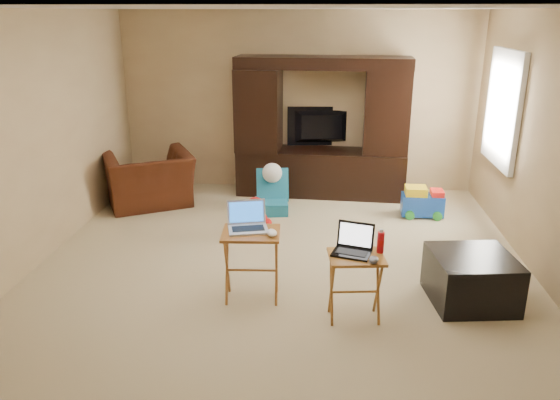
# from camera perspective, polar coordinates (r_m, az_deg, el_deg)

# --- Properties ---
(floor) EXTENTS (5.50, 5.50, 0.00)m
(floor) POSITION_cam_1_polar(r_m,az_deg,el_deg) (5.60, 0.18, -7.08)
(floor) COLOR beige
(floor) RESTS_ON ground
(ceiling) EXTENTS (5.50, 5.50, 0.00)m
(ceiling) POSITION_cam_1_polar(r_m,az_deg,el_deg) (5.02, 0.21, 19.43)
(ceiling) COLOR silver
(ceiling) RESTS_ON ground
(wall_back) EXTENTS (5.00, 0.00, 5.00)m
(wall_back) POSITION_cam_1_polar(r_m,az_deg,el_deg) (7.86, 1.88, 10.18)
(wall_back) COLOR tan
(wall_back) RESTS_ON ground
(wall_front) EXTENTS (5.00, 0.00, 5.00)m
(wall_front) POSITION_cam_1_polar(r_m,az_deg,el_deg) (2.60, -4.91, -9.03)
(wall_front) COLOR tan
(wall_front) RESTS_ON ground
(wall_left) EXTENTS (0.00, 5.50, 5.50)m
(wall_left) POSITION_cam_1_polar(r_m,az_deg,el_deg) (5.92, -24.81, 5.44)
(wall_left) COLOR tan
(wall_left) RESTS_ON ground
(wall_right) EXTENTS (0.00, 5.50, 5.50)m
(wall_right) POSITION_cam_1_polar(r_m,az_deg,el_deg) (5.56, 26.90, 4.33)
(wall_right) COLOR tan
(wall_right) RESTS_ON ground
(window_pane) EXTENTS (0.00, 1.20, 1.20)m
(window_pane) POSITION_cam_1_polar(r_m,az_deg,el_deg) (6.96, 22.42, 8.84)
(window_pane) COLOR white
(window_pane) RESTS_ON ground
(window_frame) EXTENTS (0.06, 1.14, 1.34)m
(window_frame) POSITION_cam_1_polar(r_m,az_deg,el_deg) (6.95, 22.26, 8.85)
(window_frame) COLOR white
(window_frame) RESTS_ON ground
(entertainment_center) EXTENTS (2.36, 0.70, 1.91)m
(entertainment_center) POSITION_cam_1_polar(r_m,az_deg,el_deg) (7.59, 4.37, 7.53)
(entertainment_center) COLOR black
(entertainment_center) RESTS_ON floor
(television) EXTENTS (0.98, 0.24, 0.56)m
(television) POSITION_cam_1_polar(r_m,az_deg,el_deg) (7.82, 4.39, 7.59)
(television) COLOR black
(television) RESTS_ON entertainment_center
(recliner) EXTENTS (1.41, 1.35, 0.71)m
(recliner) POSITION_cam_1_polar(r_m,az_deg,el_deg) (7.47, -13.55, 2.11)
(recliner) COLOR #491F0F
(recliner) RESTS_ON floor
(child_rocker) EXTENTS (0.48, 0.53, 0.55)m
(child_rocker) POSITION_cam_1_polar(r_m,az_deg,el_deg) (7.00, -0.92, 0.85)
(child_rocker) COLOR #186484
(child_rocker) RESTS_ON floor
(plush_toy) EXTENTS (0.40, 0.34, 0.45)m
(plush_toy) POSITION_cam_1_polar(r_m,az_deg,el_deg) (6.37, -2.58, -1.59)
(plush_toy) COLOR red
(plush_toy) RESTS_ON floor
(push_toy) EXTENTS (0.54, 0.39, 0.40)m
(push_toy) POSITION_cam_1_polar(r_m,az_deg,el_deg) (7.13, 14.68, -0.12)
(push_toy) COLOR blue
(push_toy) RESTS_ON floor
(ottoman) EXTENTS (0.77, 0.77, 0.44)m
(ottoman) POSITION_cam_1_polar(r_m,az_deg,el_deg) (5.19, 19.34, -7.76)
(ottoman) COLOR black
(ottoman) RESTS_ON floor
(tray_table_left) EXTENTS (0.53, 0.43, 0.65)m
(tray_table_left) POSITION_cam_1_polar(r_m,az_deg,el_deg) (4.90, -2.98, -6.89)
(tray_table_left) COLOR #A86628
(tray_table_left) RESTS_ON floor
(tray_table_right) EXTENTS (0.49, 0.41, 0.59)m
(tray_table_right) POSITION_cam_1_polar(r_m,az_deg,el_deg) (4.65, 7.83, -9.05)
(tray_table_right) COLOR #AD7129
(tray_table_right) RESTS_ON floor
(laptop_left) EXTENTS (0.40, 0.36, 0.24)m
(laptop_left) POSITION_cam_1_polar(r_m,az_deg,el_deg) (4.75, -3.38, -1.86)
(laptop_left) COLOR #BBBAC0
(laptop_left) RESTS_ON tray_table_left
(laptop_right) EXTENTS (0.37, 0.33, 0.24)m
(laptop_right) POSITION_cam_1_polar(r_m,az_deg,el_deg) (4.48, 7.54, -4.26)
(laptop_right) COLOR black
(laptop_right) RESTS_ON tray_table_right
(mouse_left) EXTENTS (0.12, 0.15, 0.05)m
(mouse_left) POSITION_cam_1_polar(r_m,az_deg,el_deg) (4.67, -0.85, -3.45)
(mouse_left) COLOR white
(mouse_left) RESTS_ON tray_table_left
(mouse_right) EXTENTS (0.10, 0.13, 0.05)m
(mouse_right) POSITION_cam_1_polar(r_m,az_deg,el_deg) (4.41, 9.77, -6.17)
(mouse_right) COLOR #414146
(mouse_right) RESTS_ON tray_table_right
(water_bottle) EXTENTS (0.06, 0.06, 0.18)m
(water_bottle) POSITION_cam_1_polar(r_m,az_deg,el_deg) (4.57, 10.47, -4.37)
(water_bottle) COLOR red
(water_bottle) RESTS_ON tray_table_right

